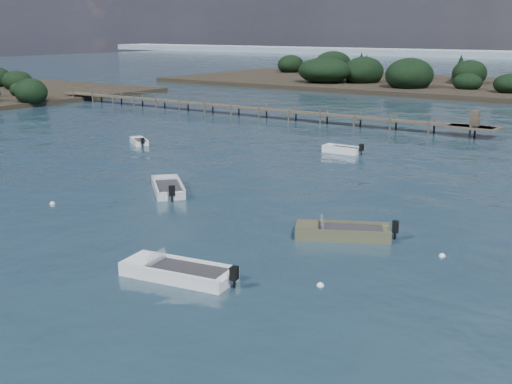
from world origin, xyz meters
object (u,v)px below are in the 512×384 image
Objects in this scene: tender_far_grey at (139,142)px; jetty at (263,109)px; dinghy_mid_white_a at (178,274)px; dinghy_mid_white_b at (342,234)px; tender_far_white at (342,151)px; dinghy_mid_grey at (168,189)px.

tender_far_grey is 22.15m from jetty.
tender_far_grey is at bearing 137.81° from dinghy_mid_white_a.
jetty reaches higher than tender_far_grey.
tender_far_grey is 0.05× the size of jetty.
dinghy_mid_white_b reaches higher than tender_far_white.
dinghy_mid_white_b is 0.94× the size of dinghy_mid_white_a.
dinghy_mid_white_b is 1.42× the size of tender_far_white.
dinghy_mid_white_a is at bearing -45.79° from dinghy_mid_grey.
dinghy_mid_white_a is at bearing -109.86° from dinghy_mid_white_b.
dinghy_mid_white_a is (-3.32, -9.18, -0.01)m from dinghy_mid_white_b.
dinghy_mid_grey reaches higher than dinghy_mid_white_a.
dinghy_mid_white_a is 0.09× the size of jetty.
dinghy_mid_white_a is 15.47m from dinghy_mid_grey.
dinghy_mid_grey is at bearing -65.40° from jetty.
dinghy_mid_white_b is 1.65× the size of tender_far_grey.
tender_far_white is 24.12m from jetty.
dinghy_mid_white_a is 1.16× the size of dinghy_mid_grey.
dinghy_mid_white_b is 31.99m from tender_far_grey.
dinghy_mid_white_b reaches higher than dinghy_mid_white_a.
dinghy_mid_white_b reaches higher than dinghy_mid_grey.
dinghy_mid_grey is at bearing 172.29° from dinghy_mid_white_b.
tender_far_white is (-7.63, 30.11, 0.01)m from dinghy_mid_white_a.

